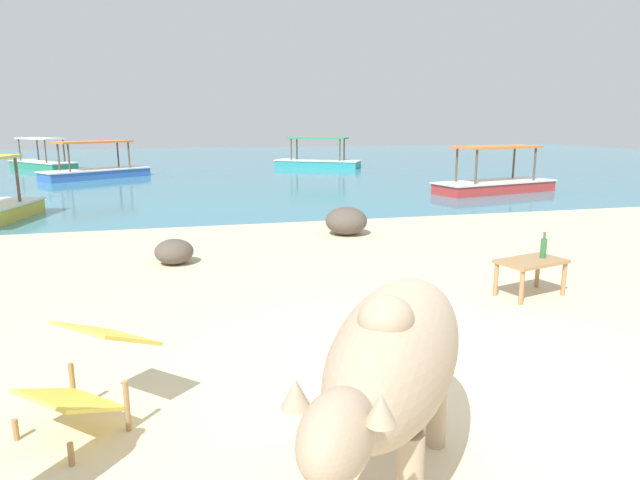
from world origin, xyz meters
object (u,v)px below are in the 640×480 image
at_px(bottle, 544,248).
at_px(boat_blue, 96,170).
at_px(cow, 394,357).
at_px(boat_teal, 318,161).
at_px(boat_red, 495,183).
at_px(boat_green, 43,162).
at_px(low_bench_table, 531,266).
at_px(deck_chair_far, 89,369).

bearing_deg(bottle, boat_blue, 114.13).
distance_m(cow, boat_teal, 21.31).
distance_m(boat_red, boat_green, 18.38).
xyz_separation_m(boat_teal, boat_blue, (-8.67, -2.63, 0.00)).
relative_size(low_bench_table, boat_red, 0.22).
distance_m(bottle, deck_chair_far, 4.85).
height_order(low_bench_table, deck_chair_far, deck_chair_far).
bearing_deg(cow, boat_red, -179.82).
xyz_separation_m(boat_red, boat_blue, (-11.46, 6.89, 0.00)).
height_order(bottle, boat_blue, boat_blue).
bearing_deg(cow, boat_green, -129.81).
bearing_deg(bottle, boat_green, 115.64).
xyz_separation_m(cow, boat_red, (7.49, 11.27, -0.51)).
xyz_separation_m(cow, boat_teal, (4.69, 20.79, -0.51)).
relative_size(deck_chair_far, boat_teal, 0.25).
bearing_deg(low_bench_table, boat_green, 100.23).
relative_size(boat_red, boat_teal, 1.02).
bearing_deg(deck_chair_far, boat_teal, -154.65).
relative_size(deck_chair_far, boat_green, 0.26).
bearing_deg(boat_blue, low_bench_table, -101.16).
bearing_deg(bottle, deck_chair_far, -159.29).
xyz_separation_m(deck_chair_far, boat_blue, (-2.34, 17.07, -0.13)).
bearing_deg(low_bench_table, deck_chair_far, -174.03).
bearing_deg(bottle, boat_teal, 84.33).
distance_m(boat_teal, boat_blue, 9.06).
bearing_deg(boat_teal, low_bench_table, -66.18).
bearing_deg(bottle, low_bench_table, -164.77).
relative_size(cow, boat_teal, 0.51).
height_order(cow, boat_green, boat_green).
xyz_separation_m(cow, boat_green, (-6.74, 22.90, -0.51)).
bearing_deg(deck_chair_far, boat_green, -123.67).
relative_size(low_bench_table, boat_green, 0.24).
bearing_deg(boat_red, deck_chair_far, 35.07).
relative_size(boat_teal, boat_blue, 1.02).
xyz_separation_m(bottle, boat_blue, (-6.88, 15.36, -0.28)).
height_order(cow, bottle, cow).
relative_size(low_bench_table, boat_blue, 0.23).
xyz_separation_m(low_bench_table, deck_chair_far, (-4.36, -1.67, 0.04)).
relative_size(boat_red, boat_green, 1.08).
height_order(cow, boat_teal, boat_teal).
height_order(low_bench_table, boat_teal, boat_teal).
bearing_deg(boat_teal, boat_red, -43.61).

